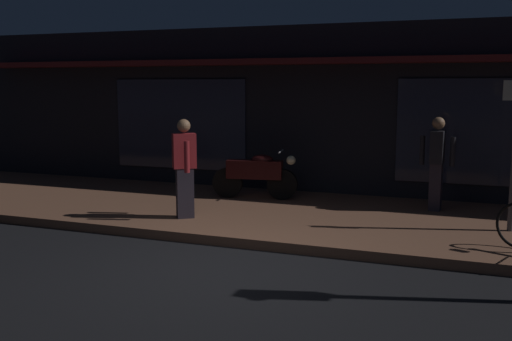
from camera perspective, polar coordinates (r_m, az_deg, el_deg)
ground_plane at (r=7.68m, az=-3.55°, el=-9.68°), size 60.00×60.00×0.00m
sidewalk_slab at (r=10.37m, az=3.22°, el=-4.44°), size 18.00×4.00×0.15m
storefront_building at (r=13.40m, az=7.61°, el=5.89°), size 18.00×3.30×3.60m
motorcycle at (r=11.42m, az=0.03°, el=-0.31°), size 1.70×0.59×0.97m
person_photographer at (r=9.78m, az=-7.05°, el=0.41°), size 0.44×0.54×1.67m
person_bystander at (r=10.80m, az=17.35°, el=0.84°), size 0.61×0.39×1.67m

